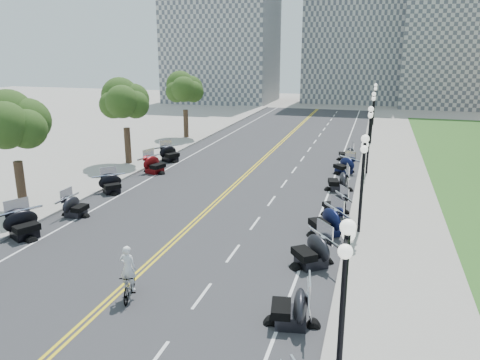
# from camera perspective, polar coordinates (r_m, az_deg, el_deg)

# --- Properties ---
(ground) EXTENTS (160.00, 160.00, 0.00)m
(ground) POSITION_cam_1_polar(r_m,az_deg,el_deg) (22.77, -8.64, -7.89)
(ground) COLOR gray
(road) EXTENTS (16.00, 90.00, 0.01)m
(road) POSITION_cam_1_polar(r_m,az_deg,el_deg) (31.54, -1.02, -0.97)
(road) COLOR #333335
(road) RESTS_ON ground
(centerline_yellow_a) EXTENTS (0.12, 90.00, 0.00)m
(centerline_yellow_a) POSITION_cam_1_polar(r_m,az_deg,el_deg) (31.57, -1.23, -0.94)
(centerline_yellow_a) COLOR yellow
(centerline_yellow_a) RESTS_ON road
(centerline_yellow_b) EXTENTS (0.12, 90.00, 0.00)m
(centerline_yellow_b) POSITION_cam_1_polar(r_m,az_deg,el_deg) (31.50, -0.81, -0.97)
(centerline_yellow_b) COLOR yellow
(centerline_yellow_b) RESTS_ON road
(edge_line_north) EXTENTS (0.12, 90.00, 0.00)m
(edge_line_north) POSITION_cam_1_polar(r_m,az_deg,el_deg) (30.32, 10.61, -1.92)
(edge_line_north) COLOR white
(edge_line_north) RESTS_ON road
(edge_line_south) EXTENTS (0.12, 90.00, 0.00)m
(edge_line_south) POSITION_cam_1_polar(r_m,az_deg,el_deg) (33.94, -11.39, -0.06)
(edge_line_south) COLOR white
(edge_line_south) RESTS_ON road
(lane_dash_5) EXTENTS (0.12, 2.00, 0.00)m
(lane_dash_5) POSITION_cam_1_polar(r_m,az_deg,el_deg) (18.32, -4.67, -13.88)
(lane_dash_5) COLOR white
(lane_dash_5) RESTS_ON road
(lane_dash_6) EXTENTS (0.12, 2.00, 0.00)m
(lane_dash_6) POSITION_cam_1_polar(r_m,az_deg,el_deg) (21.68, -0.85, -8.91)
(lane_dash_6) COLOR white
(lane_dash_6) RESTS_ON road
(lane_dash_7) EXTENTS (0.12, 2.00, 0.00)m
(lane_dash_7) POSITION_cam_1_polar(r_m,az_deg,el_deg) (25.24, 1.85, -5.28)
(lane_dash_7) COLOR white
(lane_dash_7) RESTS_ON road
(lane_dash_8) EXTENTS (0.12, 2.00, 0.00)m
(lane_dash_8) POSITION_cam_1_polar(r_m,az_deg,el_deg) (28.90, 3.86, -2.55)
(lane_dash_8) COLOR white
(lane_dash_8) RESTS_ON road
(lane_dash_9) EXTENTS (0.12, 2.00, 0.00)m
(lane_dash_9) POSITION_cam_1_polar(r_m,az_deg,el_deg) (32.65, 5.40, -0.44)
(lane_dash_9) COLOR white
(lane_dash_9) RESTS_ON road
(lane_dash_10) EXTENTS (0.12, 2.00, 0.00)m
(lane_dash_10) POSITION_cam_1_polar(r_m,az_deg,el_deg) (36.45, 6.62, 1.23)
(lane_dash_10) COLOR white
(lane_dash_10) RESTS_ON road
(lane_dash_11) EXTENTS (0.12, 2.00, 0.00)m
(lane_dash_11) POSITION_cam_1_polar(r_m,az_deg,el_deg) (40.29, 7.62, 2.59)
(lane_dash_11) COLOR white
(lane_dash_11) RESTS_ON road
(lane_dash_12) EXTENTS (0.12, 2.00, 0.00)m
(lane_dash_12) POSITION_cam_1_polar(r_m,az_deg,el_deg) (44.16, 8.44, 3.71)
(lane_dash_12) COLOR white
(lane_dash_12) RESTS_ON road
(lane_dash_13) EXTENTS (0.12, 2.00, 0.00)m
(lane_dash_13) POSITION_cam_1_polar(r_m,az_deg,el_deg) (48.05, 9.13, 4.65)
(lane_dash_13) COLOR white
(lane_dash_13) RESTS_ON road
(lane_dash_14) EXTENTS (0.12, 2.00, 0.00)m
(lane_dash_14) POSITION_cam_1_polar(r_m,az_deg,el_deg) (51.95, 9.71, 5.44)
(lane_dash_14) COLOR white
(lane_dash_14) RESTS_ON road
(lane_dash_15) EXTENTS (0.12, 2.00, 0.00)m
(lane_dash_15) POSITION_cam_1_polar(r_m,az_deg,el_deg) (55.87, 10.22, 6.13)
(lane_dash_15) COLOR white
(lane_dash_15) RESTS_ON road
(lane_dash_16) EXTENTS (0.12, 2.00, 0.00)m
(lane_dash_16) POSITION_cam_1_polar(r_m,az_deg,el_deg) (59.80, 10.66, 6.72)
(lane_dash_16) COLOR white
(lane_dash_16) RESTS_ON road
(lane_dash_17) EXTENTS (0.12, 2.00, 0.00)m
(lane_dash_17) POSITION_cam_1_polar(r_m,az_deg,el_deg) (63.74, 11.05, 7.24)
(lane_dash_17) COLOR white
(lane_dash_17) RESTS_ON road
(lane_dash_18) EXTENTS (0.12, 2.00, 0.00)m
(lane_dash_18) POSITION_cam_1_polar(r_m,az_deg,el_deg) (67.69, 11.39, 7.70)
(lane_dash_18) COLOR white
(lane_dash_18) RESTS_ON road
(lane_dash_19) EXTENTS (0.12, 2.00, 0.00)m
(lane_dash_19) POSITION_cam_1_polar(r_m,az_deg,el_deg) (71.64, 11.70, 8.11)
(lane_dash_19) COLOR white
(lane_dash_19) RESTS_ON road
(sidewalk_north) EXTENTS (5.00, 90.00, 0.15)m
(sidewalk_north) POSITION_cam_1_polar(r_m,az_deg,el_deg) (30.22, 18.36, -2.40)
(sidewalk_north) COLOR #9E9991
(sidewalk_north) RESTS_ON ground
(sidewalk_south) EXTENTS (5.00, 90.00, 0.15)m
(sidewalk_south) POSITION_cam_1_polar(r_m,az_deg,el_deg) (35.98, -17.19, 0.54)
(sidewalk_south) COLOR #9E9991
(sidewalk_south) RESTS_ON ground
(distant_block_a) EXTENTS (18.00, 14.00, 26.00)m
(distant_block_a) POSITION_cam_1_polar(r_m,az_deg,el_deg) (85.33, -2.22, 18.32)
(distant_block_a) COLOR gray
(distant_block_a) RESTS_ON ground
(distant_block_b) EXTENTS (16.00, 12.00, 30.00)m
(distant_block_b) POSITION_cam_1_polar(r_m,az_deg,el_deg) (87.18, 13.82, 19.17)
(distant_block_b) COLOR gray
(distant_block_b) RESTS_ON ground
(distant_block_c) EXTENTS (20.00, 14.00, 22.00)m
(distant_block_c) POSITION_cam_1_polar(r_m,az_deg,el_deg) (84.84, 26.19, 15.46)
(distant_block_c) COLOR gray
(distant_block_c) RESTS_ON ground
(street_lamp_1) EXTENTS (0.50, 1.20, 4.90)m
(street_lamp_1) POSITION_cam_1_polar(r_m,az_deg,el_deg) (12.60, 12.37, -15.42)
(street_lamp_1) COLOR black
(street_lamp_1) RESTS_ON sidewalk_north
(street_lamp_2) EXTENTS (0.50, 1.20, 4.90)m
(street_lamp_2) POSITION_cam_1_polar(r_m,az_deg,el_deg) (23.72, 14.64, -0.59)
(street_lamp_2) COLOR black
(street_lamp_2) RESTS_ON sidewalk_north
(street_lamp_3) EXTENTS (0.50, 1.20, 4.90)m
(street_lamp_3) POSITION_cam_1_polar(r_m,az_deg,el_deg) (35.42, 15.42, 4.64)
(street_lamp_3) COLOR black
(street_lamp_3) RESTS_ON sidewalk_north
(street_lamp_4) EXTENTS (0.50, 1.20, 4.90)m
(street_lamp_4) POSITION_cam_1_polar(r_m,az_deg,el_deg) (47.27, 15.81, 7.26)
(street_lamp_4) COLOR black
(street_lamp_4) RESTS_ON sidewalk_north
(street_lamp_5) EXTENTS (0.50, 1.20, 4.90)m
(street_lamp_5) POSITION_cam_1_polar(r_m,az_deg,el_deg) (59.18, 16.05, 8.83)
(street_lamp_5) COLOR black
(street_lamp_5) RESTS_ON sidewalk_north
(tree_2) EXTENTS (4.80, 4.80, 9.20)m
(tree_2) POSITION_cam_1_polar(r_m,az_deg,el_deg) (28.56, -25.89, 5.48)
(tree_2) COLOR #235619
(tree_2) RESTS_ON sidewalk_south
(tree_3) EXTENTS (4.80, 4.80, 9.20)m
(tree_3) POSITION_cam_1_polar(r_m,az_deg,el_deg) (38.21, -13.83, 8.79)
(tree_3) COLOR #235619
(tree_3) RESTS_ON sidewalk_south
(tree_4) EXTENTS (4.80, 4.80, 9.20)m
(tree_4) POSITION_cam_1_polar(r_m,az_deg,el_deg) (48.90, -6.73, 10.54)
(tree_4) COLOR #235619
(tree_4) RESTS_ON sidewalk_south
(motorcycle_n_4) EXTENTS (2.37, 2.37, 1.44)m
(motorcycle_n_4) POSITION_cam_1_polar(r_m,az_deg,el_deg) (16.36, 6.23, -14.96)
(motorcycle_n_4) COLOR black
(motorcycle_n_4) RESTS_ON road
(motorcycle_n_5) EXTENTS (3.08, 3.08, 1.53)m
(motorcycle_n_5) POSITION_cam_1_polar(r_m,az_deg,el_deg) (20.45, 8.70, -8.36)
(motorcycle_n_5) COLOR black
(motorcycle_n_5) RESTS_ON road
(motorcycle_n_6) EXTENTS (3.05, 3.05, 1.53)m
(motorcycle_n_6) POSITION_cam_1_polar(r_m,az_deg,el_deg) (23.88, 10.41, -4.86)
(motorcycle_n_6) COLOR black
(motorcycle_n_6) RESTS_ON road
(motorcycle_n_7) EXTENTS (2.51, 2.51, 1.29)m
(motorcycle_n_7) POSITION_cam_1_polar(r_m,az_deg,el_deg) (26.90, 11.52, -2.83)
(motorcycle_n_7) COLOR black
(motorcycle_n_7) RESTS_ON road
(motorcycle_n_8) EXTENTS (2.37, 2.37, 1.42)m
(motorcycle_n_8) POSITION_cam_1_polar(r_m,az_deg,el_deg) (31.46, 11.91, -0.02)
(motorcycle_n_8) COLOR black
(motorcycle_n_8) RESTS_ON road
(motorcycle_n_9) EXTENTS (2.75, 2.75, 1.36)m
(motorcycle_n_9) POSITION_cam_1_polar(r_m,az_deg,el_deg) (35.94, 12.57, 1.85)
(motorcycle_n_9) COLOR black
(motorcycle_n_9) RESTS_ON road
(motorcycle_n_10) EXTENTS (2.10, 2.10, 1.24)m
(motorcycle_n_10) POSITION_cam_1_polar(r_m,az_deg,el_deg) (40.35, 12.82, 3.24)
(motorcycle_n_10) COLOR black
(motorcycle_n_10) RESTS_ON road
(motorcycle_s_5) EXTENTS (2.92, 2.92, 1.51)m
(motorcycle_s_5) POSITION_cam_1_polar(r_m,az_deg,el_deg) (25.48, -24.90, -4.80)
(motorcycle_s_5) COLOR black
(motorcycle_s_5) RESTS_ON road
(motorcycle_s_6) EXTENTS (1.82, 1.82, 1.27)m
(motorcycle_s_6) POSITION_cam_1_polar(r_m,az_deg,el_deg) (27.64, -19.43, -2.94)
(motorcycle_s_6) COLOR black
(motorcycle_s_6) RESTS_ON road
(motorcycle_s_7) EXTENTS (2.66, 2.66, 1.32)m
(motorcycle_s_7) POSITION_cam_1_polar(r_m,az_deg,el_deg) (31.40, -15.43, -0.37)
(motorcycle_s_7) COLOR black
(motorcycle_s_7) RESTS_ON road
(motorcycle_s_8) EXTENTS (2.60, 2.60, 1.45)m
(motorcycle_s_8) POSITION_cam_1_polar(r_m,az_deg,el_deg) (35.75, -10.39, 1.97)
(motorcycle_s_8) COLOR #590A0C
(motorcycle_s_8) RESTS_ON road
(motorcycle_s_9) EXTENTS (2.81, 2.81, 1.44)m
(motorcycle_s_9) POSITION_cam_1_polar(r_m,az_deg,el_deg) (39.35, -8.54, 3.29)
(motorcycle_s_9) COLOR black
(motorcycle_s_9) RESTS_ON road
(bicycle) EXTENTS (0.99, 1.85, 1.07)m
(bicycle) POSITION_cam_1_polar(r_m,az_deg,el_deg) (18.36, -13.36, -12.36)
(bicycle) COLOR #A51414
(bicycle) RESTS_ON road
(cyclist_rider) EXTENTS (0.65, 0.42, 1.77)m
(cyclist_rider) POSITION_cam_1_polar(r_m,az_deg,el_deg) (17.75, -13.65, -8.31)
(cyclist_rider) COLOR silver
(cyclist_rider) RESTS_ON bicycle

